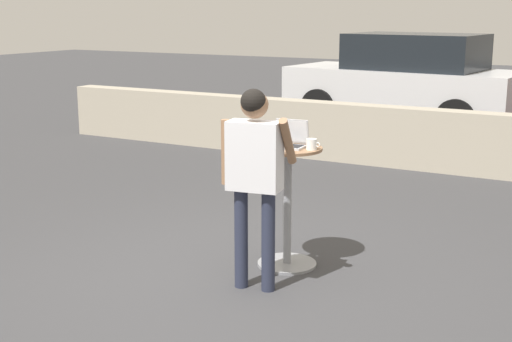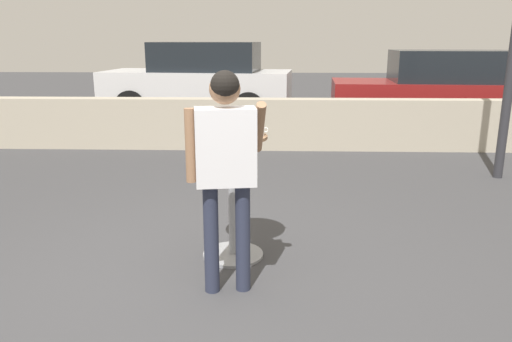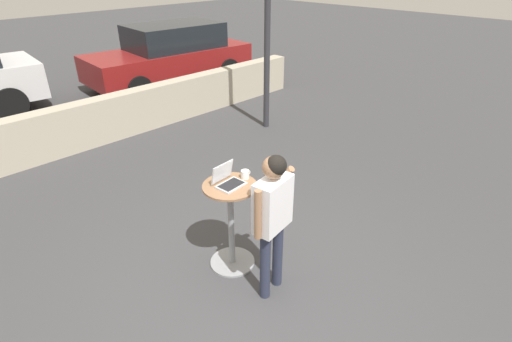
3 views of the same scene
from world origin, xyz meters
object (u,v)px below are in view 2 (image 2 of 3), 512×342
parked_car_further_down (443,89)px  standing_person (226,156)px  laptop (231,128)px  cafe_table (232,192)px  coffee_mug (259,130)px  parked_car_near_street (200,80)px

parked_car_further_down → standing_person: bearing=-117.9°
laptop → parked_car_further_down: parked_car_further_down is taller
cafe_table → coffee_mug: bearing=-1.5°
cafe_table → parked_car_near_street: (-1.42, 7.98, 0.31)m
laptop → standing_person: 0.64m
coffee_mug → parked_car_near_street: size_ratio=0.03×
cafe_table → laptop: (-0.00, 0.03, 0.54)m
laptop → coffee_mug: size_ratio=2.52×
parked_car_near_street → laptop: bearing=-79.9°
laptop → standing_person: bearing=-88.9°
parked_car_further_down → laptop: bearing=-120.2°
standing_person → parked_car_further_down: 8.40m
parked_car_further_down → cafe_table: bearing=-120.0°
laptop → coffee_mug: laptop is taller
cafe_table → standing_person: standing_person is taller
standing_person → cafe_table: bearing=90.8°
laptop → parked_car_near_street: (-1.42, 7.96, -0.23)m
standing_person → parked_car_further_down: standing_person is taller
cafe_table → coffee_mug: 0.58m
laptop → parked_car_further_down: bearing=59.8°
standing_person → parked_car_further_down: (3.93, 7.42, -0.23)m
coffee_mug → cafe_table: bearing=178.5°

